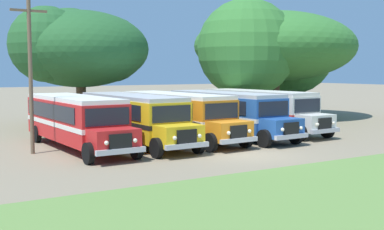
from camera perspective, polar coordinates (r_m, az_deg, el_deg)
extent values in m
plane|color=#84755B|center=(25.13, 6.48, -4.58)|extent=(220.00, 220.00, 0.00)
cube|color=red|center=(28.03, -13.35, -0.48)|extent=(2.72, 9.26, 2.10)
cube|color=white|center=(28.05, -13.35, -0.82)|extent=(2.75, 9.28, 0.24)
cube|color=black|center=(28.72, -11.19, 0.69)|extent=(0.23, 8.00, 0.80)
cube|color=black|center=(27.88, -16.04, 0.46)|extent=(0.23, 8.00, 0.80)
cube|color=silver|center=(27.95, -13.40, 1.89)|extent=(2.64, 9.16, 0.22)
cube|color=red|center=(23.20, -8.93, -2.86)|extent=(2.23, 1.45, 1.05)
cube|color=black|center=(22.53, -8.17, -3.02)|extent=(1.10, 0.13, 0.70)
cube|color=#B7B7BC|center=(22.56, -8.11, -4.12)|extent=(2.40, 0.26, 0.24)
cube|color=black|center=(23.69, -9.63, -0.21)|extent=(2.20, 0.11, 0.84)
cube|color=white|center=(32.42, -16.08, 0.01)|extent=(0.90, 0.08, 1.30)
sphere|color=#EAE5C6|center=(22.78, -6.51, -2.91)|extent=(0.20, 0.20, 0.20)
sphere|color=#EAE5C6|center=(22.20, -9.76, -3.17)|extent=(0.20, 0.20, 0.20)
cylinder|color=black|center=(23.87, -6.37, -3.88)|extent=(0.30, 1.01, 1.00)
cylinder|color=black|center=(22.92, -11.77, -4.33)|extent=(0.30, 1.01, 1.00)
cylinder|color=black|center=(31.36, -13.08, -1.82)|extent=(0.30, 1.01, 1.00)
cylinder|color=black|center=(30.64, -17.31, -2.08)|extent=(0.30, 1.01, 1.00)
cube|color=yellow|center=(29.06, -6.96, -0.19)|extent=(2.72, 9.26, 2.10)
cube|color=black|center=(29.08, -6.96, -0.52)|extent=(2.75, 9.28, 0.24)
cube|color=black|center=(29.86, -5.03, 0.94)|extent=(0.23, 8.00, 0.80)
cube|color=black|center=(28.76, -9.51, 0.73)|extent=(0.23, 8.00, 0.80)
cube|color=#B2B2B7|center=(28.98, -6.99, 2.10)|extent=(2.63, 9.15, 0.22)
cube|color=yellow|center=(24.49, -1.52, -2.38)|extent=(2.23, 1.45, 1.05)
cube|color=black|center=(23.86, -0.60, -2.52)|extent=(1.10, 0.13, 0.70)
cube|color=#B7B7BC|center=(23.89, -0.54, -3.55)|extent=(2.40, 0.26, 0.24)
cube|color=black|center=(24.95, -2.33, 0.13)|extent=(2.20, 0.11, 0.84)
cube|color=black|center=(33.27, -10.44, 0.26)|extent=(0.90, 0.08, 1.30)
sphere|color=#EAE5C6|center=(24.20, 0.87, -2.41)|extent=(0.20, 0.20, 0.20)
sphere|color=#EAE5C6|center=(23.45, -1.98, -2.65)|extent=(0.20, 0.20, 0.20)
cylinder|color=black|center=(25.28, 0.69, -3.34)|extent=(0.30, 1.01, 1.00)
cylinder|color=black|center=(24.05, -4.09, -3.79)|extent=(0.30, 1.01, 1.00)
cylinder|color=black|center=(32.37, -7.35, -1.51)|extent=(0.30, 1.01, 1.00)
cylinder|color=black|center=(31.43, -11.31, -1.77)|extent=(0.30, 1.01, 1.00)
cube|color=orange|center=(30.62, -1.97, 0.12)|extent=(3.06, 9.34, 2.10)
cube|color=white|center=(30.63, -1.97, -0.19)|extent=(3.09, 9.36, 0.24)
cube|color=black|center=(31.53, -0.34, 1.18)|extent=(0.53, 7.99, 0.80)
cube|color=black|center=(30.16, -4.31, 0.98)|extent=(0.53, 7.99, 0.80)
cube|color=silver|center=(30.54, -1.98, 2.29)|extent=(2.97, 9.23, 0.22)
cube|color=orange|center=(26.41, 4.31, -1.84)|extent=(2.28, 1.53, 1.05)
cube|color=black|center=(25.84, 5.35, -1.95)|extent=(1.10, 0.17, 0.70)
cube|color=#B7B7BC|center=(25.87, 5.40, -2.90)|extent=(2.41, 0.35, 0.24)
cube|color=black|center=(26.83, 3.42, 0.47)|extent=(2.20, 0.19, 0.84)
cube|color=white|center=(34.58, -6.15, 0.49)|extent=(0.90, 0.11, 1.30)
sphere|color=#EAE5C6|center=(26.26, 6.59, -1.84)|extent=(0.20, 0.20, 0.20)
sphere|color=#EAE5C6|center=(25.36, 4.22, -2.07)|extent=(0.20, 0.20, 0.20)
cylinder|color=black|center=(27.32, 6.12, -2.73)|extent=(0.34, 1.02, 1.00)
cylinder|color=black|center=(25.82, 2.10, -3.16)|extent=(0.34, 1.02, 1.00)
cylinder|color=black|center=(33.88, -3.03, -1.18)|extent=(0.34, 1.02, 1.00)
cylinder|color=black|center=(32.68, -6.60, -1.44)|extent=(0.34, 1.02, 1.00)
cube|color=#23519E|center=(32.20, 3.66, 0.36)|extent=(2.88, 9.30, 2.10)
cube|color=silver|center=(32.21, 3.65, 0.06)|extent=(2.92, 9.32, 0.24)
cube|color=black|center=(33.18, 5.09, 1.36)|extent=(0.38, 7.99, 0.80)
cube|color=black|center=(31.65, 1.51, 1.19)|extent=(0.38, 7.99, 0.80)
cube|color=#B2B2B7|center=(32.12, 3.67, 2.42)|extent=(2.80, 9.19, 0.22)
cube|color=#23519E|center=(28.25, 10.22, -1.45)|extent=(2.26, 1.49, 1.05)
cube|color=black|center=(27.73, 11.28, -1.54)|extent=(1.10, 0.15, 0.70)
cube|color=#B7B7BC|center=(27.75, 11.33, -2.43)|extent=(2.41, 0.30, 0.24)
cube|color=black|center=(28.64, 9.32, 0.71)|extent=(2.20, 0.15, 0.84)
cube|color=silver|center=(35.96, -0.83, 0.70)|extent=(0.90, 0.10, 1.30)
sphere|color=#EAE5C6|center=(28.19, 12.36, -1.45)|extent=(0.20, 0.20, 0.20)
sphere|color=#EAE5C6|center=(27.20, 10.32, -1.65)|extent=(0.20, 0.20, 0.20)
cylinder|color=black|center=(29.23, 11.76, -2.30)|extent=(0.32, 1.01, 1.00)
cylinder|color=black|center=(27.58, 8.26, -2.68)|extent=(0.32, 1.01, 1.00)
cylinder|color=black|center=(35.40, 2.23, -0.91)|extent=(0.32, 1.01, 1.00)
cylinder|color=black|center=(34.05, -1.04, -1.15)|extent=(0.32, 1.01, 1.00)
cube|color=silver|center=(34.95, 7.48, 0.70)|extent=(2.92, 9.31, 2.10)
cube|color=red|center=(34.97, 7.47, 0.43)|extent=(2.95, 9.33, 0.24)
cube|color=black|center=(35.99, 8.68, 1.61)|extent=(0.41, 7.99, 0.80)
cube|color=black|center=(34.32, 5.57, 1.48)|extent=(0.41, 7.99, 0.80)
cube|color=beige|center=(34.88, 7.50, 2.60)|extent=(2.84, 9.20, 0.22)
cube|color=silver|center=(31.25, 13.93, -0.89)|extent=(2.26, 1.50, 1.05)
cube|color=black|center=(30.77, 14.96, -0.96)|extent=(1.10, 0.15, 0.70)
cube|color=#B7B7BC|center=(30.79, 14.99, -1.77)|extent=(2.41, 0.31, 0.24)
cube|color=black|center=(31.62, 13.07, 1.06)|extent=(2.20, 0.16, 0.84)
cube|color=red|center=(38.53, 2.91, 0.99)|extent=(0.90, 0.10, 1.30)
sphere|color=#EAE5C6|center=(31.26, 15.87, -0.89)|extent=(0.20, 0.20, 0.20)
sphere|color=#EAE5C6|center=(30.21, 14.16, -1.06)|extent=(0.20, 0.20, 0.20)
cylinder|color=black|center=(32.28, 15.20, -1.67)|extent=(0.33, 1.01, 1.00)
cylinder|color=black|center=(30.50, 12.26, -2.00)|extent=(0.33, 1.01, 1.00)
cylinder|color=black|center=(38.09, 5.81, -0.50)|extent=(0.33, 1.01, 1.00)
cylinder|color=black|center=(36.60, 2.93, -0.71)|extent=(0.33, 1.01, 1.00)
cylinder|color=brown|center=(38.84, -12.54, 1.48)|extent=(0.74, 0.74, 3.66)
ellipsoid|color=#235628|center=(38.80, -12.66, 7.37)|extent=(10.25, 10.47, 5.76)
sphere|color=#235628|center=(41.05, -9.23, 7.42)|extent=(5.30, 5.30, 5.30)
sphere|color=#235628|center=(37.20, -16.24, 7.77)|extent=(5.42, 5.42, 5.42)
sphere|color=#235628|center=(41.12, -13.78, 7.70)|extent=(5.95, 5.95, 5.95)
cylinder|color=brown|center=(45.19, 9.47, 2.27)|extent=(0.77, 0.77, 4.04)
ellipsoid|color=#33702D|center=(45.19, 9.55, 7.76)|extent=(14.95, 13.29, 6.15)
sphere|color=#33702D|center=(48.52, 11.48, 6.82)|extent=(7.52, 7.52, 7.52)
sphere|color=#33702D|center=(41.46, 6.28, 7.59)|extent=(8.14, 8.14, 8.14)
sphere|color=#33702D|center=(48.60, 6.12, 7.88)|extent=(7.81, 7.81, 7.81)
cylinder|color=brown|center=(26.30, -17.97, 4.15)|extent=(0.20, 0.20, 7.77)
cube|color=brown|center=(26.47, -18.17, 11.28)|extent=(1.80, 0.12, 0.12)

